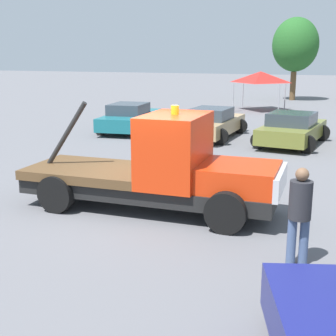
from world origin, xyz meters
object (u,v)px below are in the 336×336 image
at_px(parked_car_tan, 212,123).
at_px(tree_left, 295,45).
at_px(parked_car_teal, 130,117).
at_px(parked_car_olive, 292,129).
at_px(canopy_tent_red, 261,77).
at_px(person_near_truck, 300,210).
at_px(tow_truck, 163,171).
at_px(traffic_cone, 157,163).

bearing_deg(parked_car_tan, tree_left, -1.42).
distance_m(parked_car_teal, tree_left, 20.11).
relative_size(parked_car_olive, canopy_tent_red, 1.54).
height_order(person_near_truck, parked_car_tan, person_near_truck).
bearing_deg(parked_car_olive, parked_car_teal, 90.35).
relative_size(tow_truck, person_near_truck, 3.52).
bearing_deg(tow_truck, parked_car_teal, 117.47).
distance_m(tree_left, traffic_cone, 26.33).
bearing_deg(tree_left, canopy_tent_red, -98.00).
height_order(tow_truck, parked_car_tan, tow_truck).
distance_m(tow_truck, parked_car_olive, 9.79).
height_order(person_near_truck, traffic_cone, person_near_truck).
distance_m(person_near_truck, canopy_tent_red, 23.70).
bearing_deg(person_near_truck, tow_truck, -139.80).
relative_size(tow_truck, parked_car_olive, 1.35).
bearing_deg(person_near_truck, parked_car_tan, -177.45).
height_order(tow_truck, traffic_cone, tow_truck).
bearing_deg(traffic_cone, person_near_truck, -47.88).
relative_size(tow_truck, parked_car_tan, 1.32).
relative_size(parked_car_tan, tree_left, 0.72).
distance_m(canopy_tent_red, tree_left, 8.58).
distance_m(tow_truck, parked_car_tan, 10.22).
bearing_deg(traffic_cone, tow_truck, -65.41).
xyz_separation_m(tow_truck, parked_car_teal, (-5.92, 10.49, -0.32)).
xyz_separation_m(person_near_truck, parked_car_olive, (-1.45, 11.49, -0.36)).
bearing_deg(parked_car_teal, tree_left, -22.63).
distance_m(person_near_truck, parked_car_tan, 12.94).
relative_size(person_near_truck, parked_car_teal, 0.35).
distance_m(tow_truck, parked_car_teal, 12.05).
height_order(canopy_tent_red, tree_left, tree_left).
height_order(parked_car_olive, traffic_cone, parked_car_olive).
relative_size(parked_car_teal, traffic_cone, 9.01).
relative_size(parked_car_teal, parked_car_tan, 1.06).
bearing_deg(parked_car_tan, tow_truck, -168.40).
relative_size(parked_car_tan, parked_car_olive, 1.02).
xyz_separation_m(parked_car_teal, traffic_cone, (4.31, -6.98, -0.39)).
relative_size(parked_car_teal, canopy_tent_red, 1.68).
xyz_separation_m(tow_truck, tree_left, (-0.50, 29.50, 3.38)).
bearing_deg(canopy_tent_red, parked_car_olive, -73.47).
bearing_deg(tree_left, parked_car_olive, -83.38).
xyz_separation_m(parked_car_teal, parked_car_olive, (7.72, -0.87, -0.00)).
height_order(person_near_truck, parked_car_olive, person_near_truck).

